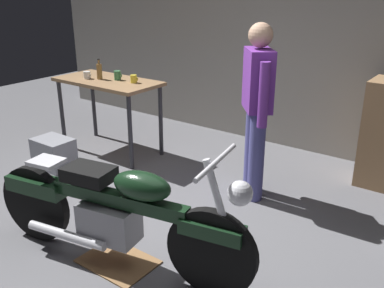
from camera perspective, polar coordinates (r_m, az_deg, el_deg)
The scene contains 11 objects.
ground_plane at distance 3.67m, azimuth -6.82°, elevation -12.67°, with size 12.00×12.00×0.00m, color slate.
back_wall at distance 5.46m, azimuth 13.57°, elevation 15.38°, with size 8.00×0.12×3.10m, color gray.
workbench at distance 5.32m, azimuth -10.95°, elevation 7.10°, with size 1.30×0.64×0.90m.
motorcycle at distance 3.23m, azimuth -10.00°, elevation -8.63°, with size 2.17×0.74×1.00m.
person_standing at distance 4.09m, azimuth 8.51°, elevation 5.09°, with size 0.41×0.46×1.67m.
drip_tray at distance 3.47m, azimuth -9.69°, elevation -14.94°, with size 0.56×0.40×0.01m, color olive.
storage_bin at distance 5.17m, azimuth -17.67°, elevation -1.14°, with size 0.44×0.32×0.34m, color gray.
mug_yellow_tall at distance 5.08m, azimuth -7.65°, elevation 8.47°, with size 0.11×0.07×0.09m.
mug_white_ceramic at distance 5.40m, azimuth -13.60°, elevation 8.79°, with size 0.11×0.08×0.09m.
mug_green_speckled at distance 5.25m, azimuth -9.75°, elevation 8.87°, with size 0.11×0.08×0.11m.
bottle at distance 5.33m, azimuth -12.07°, elevation 9.35°, with size 0.06×0.06×0.24m.
Camera 1 is at (2.14, -2.19, 2.02)m, focal length 40.63 mm.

